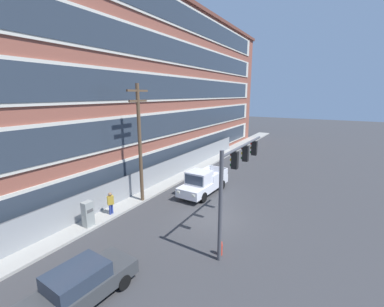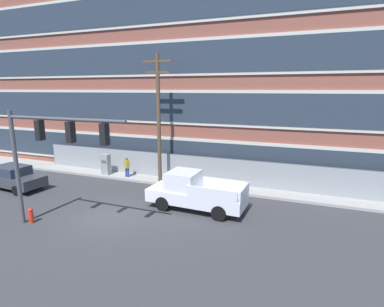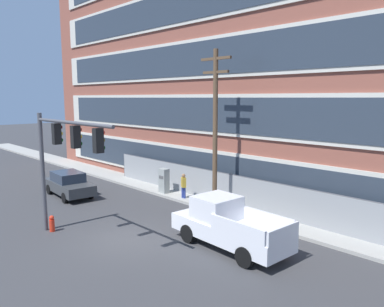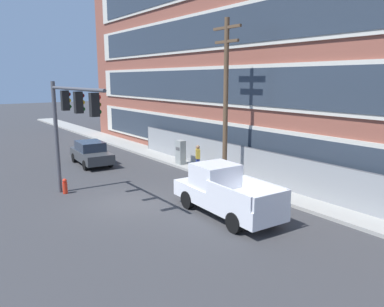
{
  "view_description": "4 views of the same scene",
  "coord_description": "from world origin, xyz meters",
  "px_view_note": "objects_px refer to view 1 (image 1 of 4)",
  "views": [
    {
      "loc": [
        -14.14,
        -6.59,
        8.08
      ],
      "look_at": [
        3.53,
        3.46,
        3.37
      ],
      "focal_mm": 24.0,
      "sensor_mm": 36.0,
      "label": 1
    },
    {
      "loc": [
        9.25,
        -12.17,
        6.56
      ],
      "look_at": [
        2.68,
        4.95,
        2.6
      ],
      "focal_mm": 28.0,
      "sensor_mm": 36.0,
      "label": 2
    },
    {
      "loc": [
        13.66,
        -8.99,
        6.29
      ],
      "look_at": [
        0.97,
        3.11,
        3.67
      ],
      "focal_mm": 35.0,
      "sensor_mm": 36.0,
      "label": 3
    },
    {
      "loc": [
        15.28,
        -7.52,
        5.72
      ],
      "look_at": [
        -1.18,
        4.39,
        1.65
      ],
      "focal_mm": 35.0,
      "sensor_mm": 36.0,
      "label": 4
    }
  ],
  "objects_px": {
    "pedestrian_near_cabinet": "(111,203)",
    "electrical_cabinet": "(88,215)",
    "pickup_truck_white": "(203,183)",
    "sedan_dark_grey": "(81,284)",
    "fire_hydrant": "(220,248)",
    "utility_pole_near_corner": "(140,140)",
    "traffic_signal_mast": "(237,170)"
  },
  "relations": [
    {
      "from": "traffic_signal_mast",
      "to": "utility_pole_near_corner",
      "type": "height_order",
      "value": "utility_pole_near_corner"
    },
    {
      "from": "pickup_truck_white",
      "to": "sedan_dark_grey",
      "type": "distance_m",
      "value": 12.56
    },
    {
      "from": "utility_pole_near_corner",
      "to": "electrical_cabinet",
      "type": "bearing_deg",
      "value": 176.88
    },
    {
      "from": "traffic_signal_mast",
      "to": "pickup_truck_white",
      "type": "xyz_separation_m",
      "value": [
        5.25,
        4.7,
        -3.16
      ]
    },
    {
      "from": "pedestrian_near_cabinet",
      "to": "fire_hydrant",
      "type": "height_order",
      "value": "pedestrian_near_cabinet"
    },
    {
      "from": "electrical_cabinet",
      "to": "fire_hydrant",
      "type": "relative_size",
      "value": 2.23
    },
    {
      "from": "pickup_truck_white",
      "to": "utility_pole_near_corner",
      "type": "bearing_deg",
      "value": 138.98
    },
    {
      "from": "traffic_signal_mast",
      "to": "sedan_dark_grey",
      "type": "relative_size",
      "value": 1.43
    },
    {
      "from": "utility_pole_near_corner",
      "to": "fire_hydrant",
      "type": "distance_m",
      "value": 9.57
    },
    {
      "from": "pickup_truck_white",
      "to": "sedan_dark_grey",
      "type": "bearing_deg",
      "value": -175.18
    },
    {
      "from": "sedan_dark_grey",
      "to": "utility_pole_near_corner",
      "type": "xyz_separation_m",
      "value": [
        8.74,
        4.33,
        4.01
      ]
    },
    {
      "from": "utility_pole_near_corner",
      "to": "traffic_signal_mast",
      "type": "bearing_deg",
      "value": -100.51
    },
    {
      "from": "pickup_truck_white",
      "to": "pedestrian_near_cabinet",
      "type": "xyz_separation_m",
      "value": [
        -6.64,
        3.57,
        0.0
      ]
    },
    {
      "from": "traffic_signal_mast",
      "to": "utility_pole_near_corner",
      "type": "bearing_deg",
      "value": 79.49
    },
    {
      "from": "traffic_signal_mast",
      "to": "pedestrian_near_cabinet",
      "type": "xyz_separation_m",
      "value": [
        -1.39,
        8.27,
        -3.16
      ]
    },
    {
      "from": "sedan_dark_grey",
      "to": "electrical_cabinet",
      "type": "distance_m",
      "value": 6.11
    },
    {
      "from": "electrical_cabinet",
      "to": "traffic_signal_mast",
      "type": "bearing_deg",
      "value": -68.54
    },
    {
      "from": "sedan_dark_grey",
      "to": "fire_hydrant",
      "type": "bearing_deg",
      "value": -32.43
    },
    {
      "from": "utility_pole_near_corner",
      "to": "pedestrian_near_cabinet",
      "type": "relative_size",
      "value": 5.22
    },
    {
      "from": "pickup_truck_white",
      "to": "pedestrian_near_cabinet",
      "type": "relative_size",
      "value": 3.28
    },
    {
      "from": "pickup_truck_white",
      "to": "electrical_cabinet",
      "type": "xyz_separation_m",
      "value": [
        -8.49,
        3.53,
        -0.1
      ]
    },
    {
      "from": "pedestrian_near_cabinet",
      "to": "fire_hydrant",
      "type": "relative_size",
      "value": 2.17
    },
    {
      "from": "traffic_signal_mast",
      "to": "electrical_cabinet",
      "type": "relative_size",
      "value": 3.67
    },
    {
      "from": "utility_pole_near_corner",
      "to": "fire_hydrant",
      "type": "height_order",
      "value": "utility_pole_near_corner"
    },
    {
      "from": "fire_hydrant",
      "to": "electrical_cabinet",
      "type": "bearing_deg",
      "value": 100.64
    },
    {
      "from": "pickup_truck_white",
      "to": "sedan_dark_grey",
      "type": "relative_size",
      "value": 1.24
    },
    {
      "from": "pedestrian_near_cabinet",
      "to": "traffic_signal_mast",
      "type": "bearing_deg",
      "value": -80.49
    },
    {
      "from": "sedan_dark_grey",
      "to": "pedestrian_near_cabinet",
      "type": "height_order",
      "value": "pedestrian_near_cabinet"
    },
    {
      "from": "traffic_signal_mast",
      "to": "pickup_truck_white",
      "type": "relative_size",
      "value": 1.15
    },
    {
      "from": "pickup_truck_white",
      "to": "fire_hydrant",
      "type": "height_order",
      "value": "pickup_truck_white"
    },
    {
      "from": "utility_pole_near_corner",
      "to": "pedestrian_near_cabinet",
      "type": "distance_m",
      "value": 4.8
    },
    {
      "from": "pedestrian_near_cabinet",
      "to": "electrical_cabinet",
      "type": "bearing_deg",
      "value": -178.97
    }
  ]
}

